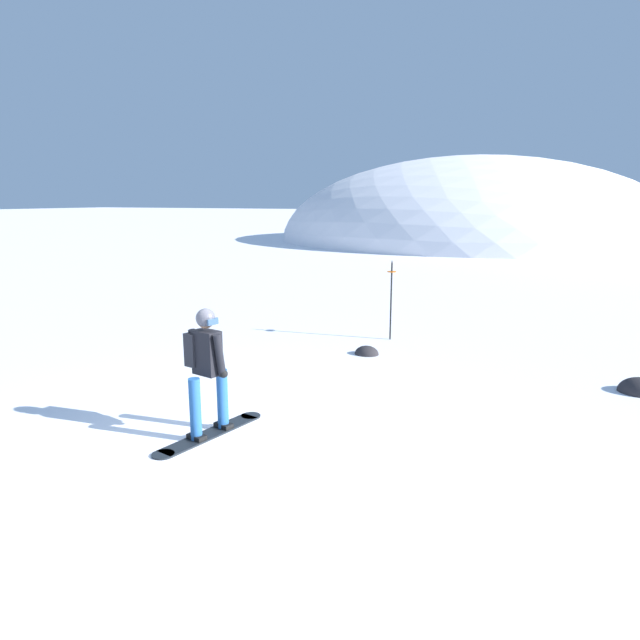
# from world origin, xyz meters

# --- Properties ---
(ground_plane) EXTENTS (300.00, 300.00, 0.00)m
(ground_plane) POSITION_xyz_m (0.00, 0.00, 0.00)
(ground_plane) COLOR white
(ridge_peak_main) EXTENTS (28.36, 25.53, 12.22)m
(ridge_peak_main) POSITION_xyz_m (-3.26, 37.27, 0.00)
(ridge_peak_main) COLOR white
(ridge_peak_main) RESTS_ON ground
(snowboarder_main) EXTENTS (0.65, 1.80, 1.71)m
(snowboarder_main) POSITION_xyz_m (-0.46, -0.02, 0.92)
(snowboarder_main) COLOR black
(snowboarder_main) RESTS_ON ground
(piste_marker_near) EXTENTS (0.20, 0.20, 1.78)m
(piste_marker_near) POSITION_xyz_m (0.19, 5.99, 1.02)
(piste_marker_near) COLOR black
(piste_marker_near) RESTS_ON ground
(rock_dark) EXTENTS (0.50, 0.42, 0.35)m
(rock_dark) POSITION_xyz_m (0.13, 4.60, 0.00)
(rock_dark) COLOR #282628
(rock_dark) RESTS_ON ground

